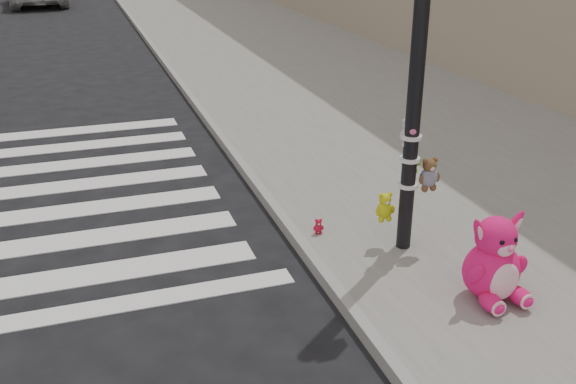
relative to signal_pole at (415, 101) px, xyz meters
name	(u,v)px	position (x,y,z in m)	size (l,w,h in m)	color
sidewalk_near	(330,79)	(2.39, 8.19, -1.75)	(7.00, 80.00, 0.14)	slate
curb_edge	(185,90)	(-1.06, 8.19, -1.75)	(0.12, 80.00, 0.15)	gray
signal_pole	(415,101)	(0.00, 0.00, 0.00)	(0.67, 0.48, 4.00)	black
pink_bunny	(494,264)	(0.29, -1.24, -1.31)	(0.64, 0.68, 0.91)	#FB156D
red_teddy	(318,226)	(-0.81, 0.59, -1.59)	(0.13, 0.09, 0.19)	red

